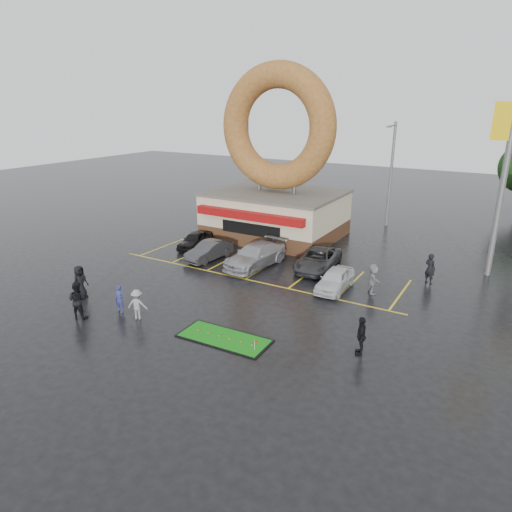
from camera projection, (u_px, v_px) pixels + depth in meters
The scene contains 19 objects.
ground at pixel (214, 298), 25.83m from camera, with size 120.00×120.00×0.00m, color black.
donut_shop at pixel (276, 182), 36.42m from camera, with size 10.20×8.70×13.50m.
shell_sign at pixel (507, 158), 26.99m from camera, with size 2.20×0.36×10.60m.
streetlight_left at pixel (247, 163), 45.35m from camera, with size 0.40×2.21×9.00m.
streetlight_mid at pixel (391, 172), 39.43m from camera, with size 0.40×2.21×9.00m.
car_black at pixel (195, 240), 34.53m from camera, with size 1.46×3.64×1.24m, color black.
car_dgrey at pixel (209, 251), 31.99m from camera, with size 1.37×3.92×1.29m, color #302F32.
car_silver at pixel (255, 255), 30.64m from camera, with size 2.14×5.26×1.53m, color #9B9BA0.
car_grey at pixel (318, 259), 30.14m from camera, with size 2.23×4.84×1.35m, color #313134.
car_white at pixel (335, 279), 26.85m from camera, with size 1.51×3.75×1.28m, color silver.
person_blue at pixel (119, 299), 23.90m from camera, with size 0.55×0.36×1.52m, color navy.
person_blackjkt at pixel (78, 300), 23.20m from camera, with size 0.95×0.74×1.96m, color black.
person_hoodie at pixel (137, 304), 23.15m from camera, with size 1.03×0.59×1.59m, color gray.
person_bystander at pixel (80, 282), 25.62m from camera, with size 0.93×0.61×1.91m, color black.
person_cameraman at pixel (361, 336), 19.88m from camera, with size 1.04×0.43×1.78m, color black.
person_walker_near at pixel (373, 279), 26.27m from camera, with size 1.66×0.53×1.79m, color gray.
person_walker_far at pixel (430, 269), 27.68m from camera, with size 0.69×0.46×1.90m, color black.
dumpster at pixel (232, 221), 40.06m from camera, with size 1.80×1.20×1.30m, color #1A441F.
putting_green at pixel (224, 338), 21.39m from camera, with size 4.45×2.03×0.55m.
Camera 1 is at (14.12, -19.18, 10.56)m, focal length 32.00 mm.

